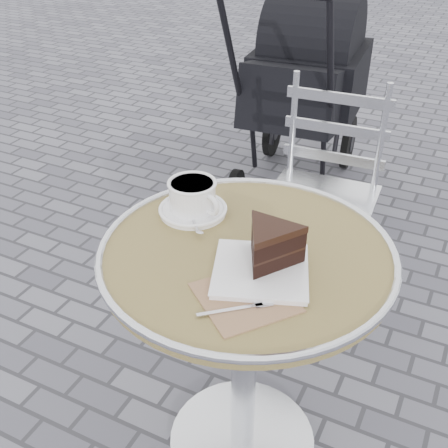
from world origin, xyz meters
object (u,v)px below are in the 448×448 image
at_px(cappuccino_set, 193,199).
at_px(baby_stroller, 303,92).
at_px(cafe_table, 246,303).
at_px(bistro_chair, 328,170).
at_px(cake_plate_set, 268,251).

height_order(cappuccino_set, baby_stroller, baby_stroller).
bearing_deg(cafe_table, baby_stroller, 104.63).
bearing_deg(cafe_table, bistro_chair, 93.26).
relative_size(cappuccino_set, bistro_chair, 0.22).
bearing_deg(cake_plate_set, bistro_chair, 77.39).
xyz_separation_m(cake_plate_set, baby_stroller, (-0.52, 1.76, -0.28)).
relative_size(cafe_table, cake_plate_set, 2.04).
height_order(cafe_table, bistro_chair, bistro_chair).
xyz_separation_m(cappuccino_set, bistro_chair, (0.15, 0.76, -0.23)).
xyz_separation_m(cafe_table, cake_plate_set, (0.07, -0.05, 0.22)).
bearing_deg(baby_stroller, cafe_table, -80.58).
relative_size(cafe_table, cappuccino_set, 3.83).
bearing_deg(cafe_table, cappuccino_set, 154.83).
distance_m(cappuccino_set, cake_plate_set, 0.30).
distance_m(cake_plate_set, baby_stroller, 1.85).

